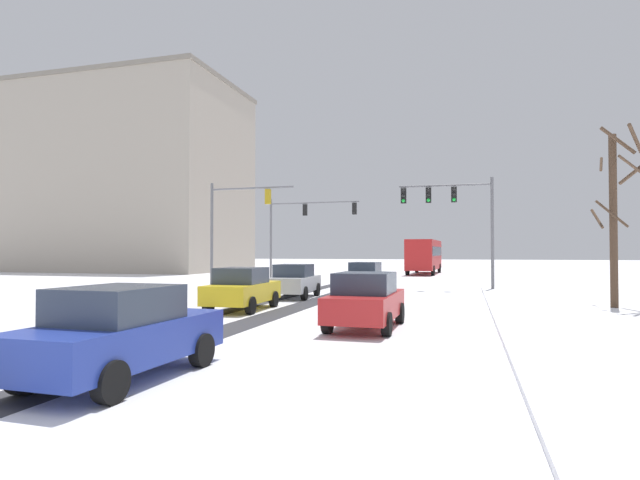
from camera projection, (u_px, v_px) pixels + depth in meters
The scene contains 14 objects.
wheel_track_left_lane at pixel (288, 310), 19.43m from camera, with size 1.15×31.52×0.01m, color #38383D.
wheel_track_right_lane at pixel (238, 308), 20.00m from camera, with size 0.84×31.52×0.01m, color #38383D.
sidewalk_kerb_right at pixel (564, 323), 15.47m from camera, with size 4.00×31.52×0.12m, color white.
traffic_signal_near_right at pixel (454, 208), 29.67m from camera, with size 5.36×0.54×6.50m.
traffic_signal_near_left at pixel (233, 217), 31.46m from camera, with size 5.47×0.38×6.50m.
traffic_signal_far_left at pixel (301, 221), 40.70m from camera, with size 7.43×0.51×6.50m.
car_grey_lead at pixel (366, 276), 29.79m from camera, with size 1.93×4.15×1.62m.
car_silver_second at pixel (294, 281), 24.72m from camera, with size 2.02×4.19×1.62m.
car_yellow_cab_third at pixel (243, 289), 19.45m from camera, with size 1.97×4.17×1.62m.
car_red_fourth at pixel (366, 300), 14.81m from camera, with size 1.86×4.11×1.62m.
car_blue_fifth at pixel (121, 332), 8.86m from camera, with size 1.91×4.14×1.62m.
bus_oncoming at pixel (425, 254), 51.64m from camera, with size 2.91×11.07×3.38m.
bare_tree_sidewalk_mid at pixel (615, 209), 20.34m from camera, with size 1.93×2.29×7.14m.
office_building_far_left_block at pixel (132, 180), 60.95m from camera, with size 25.05×16.46×21.65m.
Camera 1 is at (6.93, -4.07, 2.21)m, focal length 28.73 mm.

